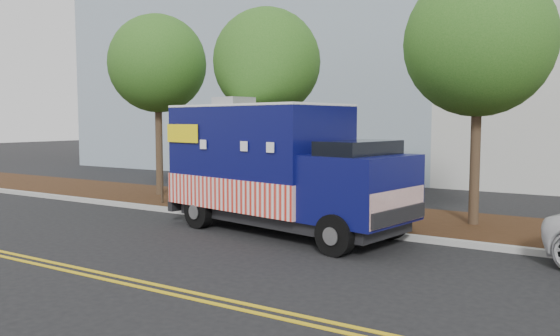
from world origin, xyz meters
The scene contains 10 objects.
ground centered at (0.00, 0.00, 0.00)m, with size 120.00×120.00×0.00m, color black.
curb centered at (0.00, 1.40, 0.07)m, with size 120.00×0.18×0.15m, color #9E9E99.
mulch_strip centered at (0.00, 3.50, 0.07)m, with size 120.00×4.00×0.15m, color black.
centerline_near centered at (0.00, -4.45, 0.01)m, with size 120.00×0.10×0.01m, color gold.
centerline_far centered at (0.00, -4.70, 0.01)m, with size 120.00×0.10×0.01m, color gold.
tree_a centered at (-5.64, 3.50, 4.96)m, with size 3.56×3.56×6.76m.
tree_b centered at (-0.91, 3.55, 4.75)m, with size 3.46×3.46×6.50m.
tree_c centered at (5.61, 3.60, 4.90)m, with size 3.84×3.84×6.84m.
sign_post centered at (-4.08, 2.00, 1.20)m, with size 0.06×0.06×2.40m, color #473828.
food_truck centered at (1.21, 0.69, 1.61)m, with size 7.05×3.65×3.54m.
Camera 1 is at (8.76, -11.31, 2.89)m, focal length 35.00 mm.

